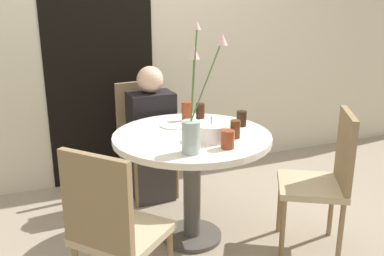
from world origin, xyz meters
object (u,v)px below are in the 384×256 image
(birthday_cake, at_px, (211,132))
(drink_glass_4, at_px, (228,139))
(drink_glass_3, at_px, (200,112))
(drink_glass_0, at_px, (235,129))
(chair_right_flank, at_px, (144,132))
(drink_glass_2, at_px, (187,111))
(drink_glass_1, at_px, (241,119))
(chair_near_front, at_px, (112,226))
(chair_left_flank, at_px, (325,174))
(side_plate, at_px, (174,125))
(flower_vase, at_px, (194,119))
(person_boy, at_px, (152,139))

(birthday_cake, bearing_deg, drink_glass_4, -81.99)
(drink_glass_3, bearing_deg, drink_glass_0, -85.10)
(chair_right_flank, distance_m, drink_glass_2, 0.63)
(birthday_cake, height_order, drink_glass_1, birthday_cake)
(drink_glass_0, distance_m, drink_glass_4, 0.20)
(chair_near_front, height_order, birthday_cake, chair_near_front)
(chair_right_flank, height_order, chair_left_flank, same)
(birthday_cake, height_order, drink_glass_4, birthday_cake)
(chair_left_flank, height_order, drink_glass_1, chair_left_flank)
(side_plate, relative_size, drink_glass_2, 1.38)
(chair_left_flank, distance_m, birthday_cake, 0.76)
(birthday_cake, distance_m, flower_vase, 0.28)
(drink_glass_4, distance_m, person_boy, 1.04)
(drink_glass_2, bearing_deg, drink_glass_4, -89.32)
(side_plate, xyz_separation_m, drink_glass_0, (0.26, -0.38, 0.05))
(drink_glass_0, bearing_deg, flower_vase, -157.06)
(side_plate, height_order, drink_glass_2, drink_glass_2)
(chair_right_flank, distance_m, drink_glass_3, 0.67)
(chair_right_flank, height_order, birthday_cake, chair_right_flank)
(side_plate, xyz_separation_m, drink_glass_4, (0.13, -0.53, 0.05))
(drink_glass_1, height_order, drink_glass_4, drink_glass_4)
(chair_right_flank, distance_m, birthday_cake, 1.02)
(side_plate, height_order, person_boy, person_boy)
(chair_right_flank, xyz_separation_m, birthday_cake, (0.14, -0.98, 0.27))
(flower_vase, relative_size, drink_glass_4, 6.78)
(chair_right_flank, height_order, drink_glass_4, chair_right_flank)
(chair_near_front, relative_size, drink_glass_1, 8.92)
(chair_near_front, bearing_deg, drink_glass_0, -106.81)
(side_plate, bearing_deg, chair_left_flank, -40.13)
(chair_near_front, relative_size, drink_glass_4, 8.67)
(flower_vase, height_order, drink_glass_3, flower_vase)
(chair_left_flank, xyz_separation_m, drink_glass_2, (-0.63, 0.72, 0.29))
(chair_right_flank, bearing_deg, side_plate, -92.06)
(birthday_cake, relative_size, drink_glass_2, 1.60)
(drink_glass_0, bearing_deg, birthday_cake, 171.33)
(flower_vase, distance_m, side_plate, 0.56)
(flower_vase, relative_size, drink_glass_2, 5.24)
(drink_glass_3, bearing_deg, chair_near_front, -135.04)
(chair_near_front, bearing_deg, drink_glass_4, -113.34)
(birthday_cake, relative_size, drink_glass_1, 2.13)
(drink_glass_2, bearing_deg, chair_near_front, -131.00)
(side_plate, distance_m, drink_glass_2, 0.16)
(drink_glass_2, relative_size, drink_glass_4, 1.29)
(chair_left_flank, bearing_deg, flower_vase, -67.09)
(drink_glass_3, bearing_deg, side_plate, -162.90)
(side_plate, bearing_deg, drink_glass_0, -55.82)
(chair_near_front, bearing_deg, drink_glass_3, -85.19)
(flower_vase, xyz_separation_m, drink_glass_0, (0.33, 0.14, -0.14))
(drink_glass_0, bearing_deg, chair_near_front, -156.65)
(birthday_cake, height_order, drink_glass_0, birthday_cake)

